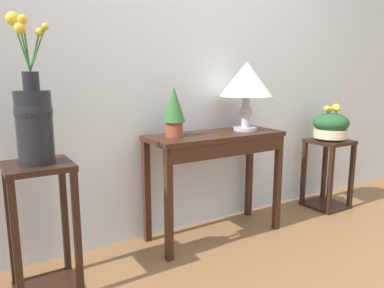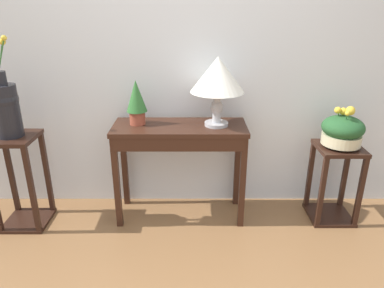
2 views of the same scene
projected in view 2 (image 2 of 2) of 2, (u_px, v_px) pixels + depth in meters
back_wall_with_art at (177, 38)px, 2.75m from camera, size 9.00×0.10×2.80m
console_table at (178, 142)px, 2.74m from camera, size 1.02×0.40×0.79m
table_lamp at (216, 77)px, 2.58m from camera, size 0.40×0.40×0.51m
potted_plant_on_console at (135, 100)px, 2.67m from camera, size 0.16×0.16×0.34m
pedestal_stand_left at (19, 182)px, 2.74m from camera, size 0.34×0.34×0.75m
flower_vase_tall_left at (3, 104)px, 2.52m from camera, size 0.20×0.19×0.76m
pedestal_stand_right at (332, 183)px, 2.85m from camera, size 0.34×0.34×0.63m
planter_bowl_wide_right at (341, 130)px, 2.68m from camera, size 0.31×0.31×0.32m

